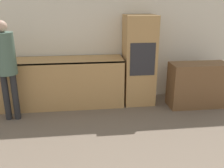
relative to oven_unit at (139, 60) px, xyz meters
The scene contains 5 objects.
wall_back 0.96m from the oven_unit, 156.68° to the left, with size 6.50×0.05×2.60m.
kitchen_counter 1.80m from the oven_unit, behind, with size 2.85×0.60×0.92m.
oven_unit is the anchor object (origin of this frame).
sideboard 1.21m from the oven_unit, 17.46° to the right, with size 1.08×0.45×0.85m.
person_standing 2.38m from the oven_unit, 167.55° to the right, with size 0.33×0.33×1.67m.
Camera 1 is at (-0.30, 0.35, 1.98)m, focal length 40.00 mm.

